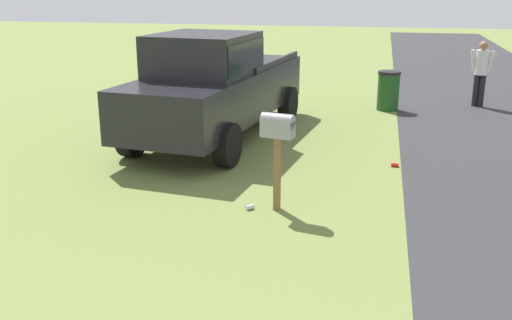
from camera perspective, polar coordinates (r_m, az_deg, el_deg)
mailbox at (r=7.73m, az=2.12°, el=2.52°), size 0.29×0.47×1.35m
pickup_truck at (r=11.41m, az=-4.10°, el=7.47°), size 5.63×2.63×2.09m
trash_bin at (r=14.48m, az=12.79°, el=6.63°), size 0.54×0.54×0.94m
pedestrian at (r=15.48m, az=21.12°, el=8.26°), size 0.30×0.55×1.60m
litter_can_near_hydrant at (r=10.11m, az=13.41°, el=-0.48°), size 0.08×0.13×0.07m
litter_can_midfield_b at (r=10.69m, az=-5.79°, el=0.86°), size 0.14×0.12×0.07m
litter_can_midfield_a at (r=8.04m, az=-0.61°, el=-4.63°), size 0.13×0.13×0.07m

